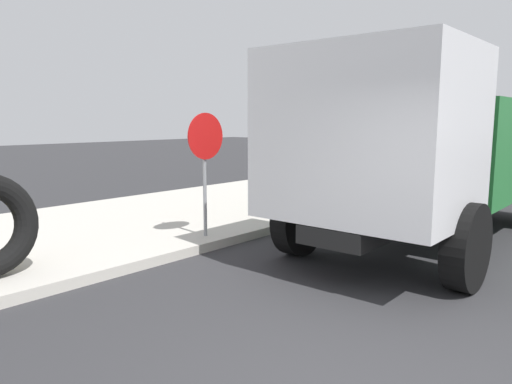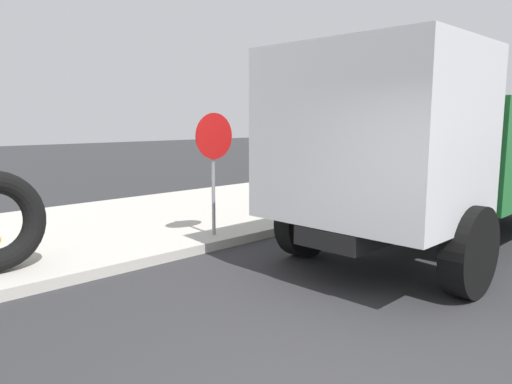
% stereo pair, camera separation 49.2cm
% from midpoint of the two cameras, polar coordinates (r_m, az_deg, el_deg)
% --- Properties ---
extents(sidewalk_curb, '(36.00, 5.00, 0.15)m').
position_cam_midpoint_polar(sidewalk_curb, '(8.83, -25.35, -5.47)').
color(sidewalk_curb, '#BCB7AD').
rests_on(sidewalk_curb, ground).
extents(stop_sign, '(0.76, 0.08, 2.05)m').
position_cam_midpoint_polar(stop_sign, '(8.00, -3.26, 4.81)').
color(stop_sign, gray).
rests_on(stop_sign, sidewalk_curb).
extents(dump_truck_green, '(7.03, 2.88, 3.00)m').
position_cam_midpoint_polar(dump_truck_green, '(8.58, 23.26, 4.67)').
color(dump_truck_green, '#237033').
rests_on(dump_truck_green, ground).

